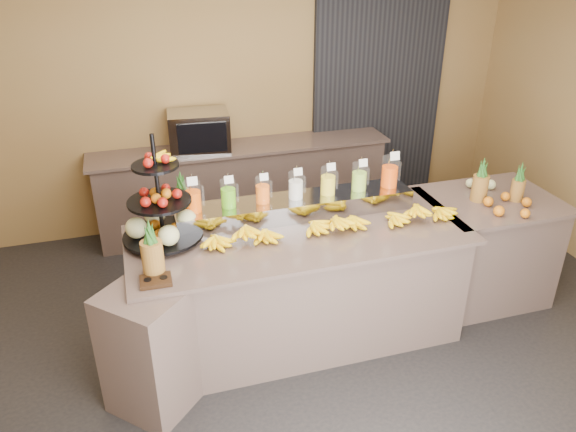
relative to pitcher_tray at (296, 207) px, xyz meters
name	(u,v)px	position (x,y,z in m)	size (l,w,h in m)	color
ground	(311,358)	(-0.06, -0.58, -1.01)	(6.00, 6.00, 0.00)	black
room_envelope	(305,87)	(0.13, 0.21, 0.87)	(6.04, 5.02, 2.82)	olive
buffet_counter	(286,291)	(-0.17, -0.32, -0.54)	(2.75, 1.25, 0.93)	gray
right_counter	(483,247)	(1.64, -0.18, -0.54)	(1.08, 0.88, 0.93)	gray
back_ledge	(243,187)	(-0.06, 1.67, -0.54)	(3.10, 0.55, 0.93)	gray
pitcher_tray	(296,207)	(0.00, 0.00, 0.00)	(1.85, 0.30, 0.15)	gray
juice_pitcher_orange_a	(193,198)	(-0.78, 0.00, 0.18)	(0.13, 0.13, 0.30)	silver
juice_pitcher_green	(228,195)	(-0.52, 0.00, 0.17)	(0.11, 0.12, 0.28)	silver
juice_pitcher_orange_b	(263,191)	(-0.26, 0.00, 0.16)	(0.11, 0.11, 0.26)	silver
juice_pitcher_milk	(296,187)	(0.00, 0.00, 0.17)	(0.11, 0.12, 0.28)	silver
juice_pitcher_lemon	(328,182)	(0.26, 0.00, 0.17)	(0.12, 0.12, 0.29)	silver
juice_pitcher_lime	(359,178)	(0.52, 0.00, 0.17)	(0.12, 0.12, 0.29)	silver
juice_pitcher_orange_c	(390,173)	(0.78, 0.00, 0.18)	(0.13, 0.14, 0.32)	silver
banana_heap	(332,221)	(0.19, -0.29, -0.01)	(1.92, 0.17, 0.16)	#FFEA0C
fruit_stand	(166,214)	(-0.99, -0.10, 0.13)	(0.67, 0.67, 0.80)	black
condiment_caddy	(156,281)	(-1.12, -0.64, -0.06)	(0.20, 0.15, 0.03)	black
pineapple_left_a	(152,255)	(-1.12, -0.54, 0.07)	(0.14, 0.14, 0.40)	brown
pineapple_left_b	(183,201)	(-0.84, 0.19, 0.07)	(0.13, 0.13, 0.40)	brown
right_fruit_pile	(503,197)	(1.65, -0.30, -0.01)	(0.41, 0.39, 0.22)	brown
oven_warmer	(199,131)	(-0.48, 1.67, 0.12)	(0.59, 0.41, 0.39)	gray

